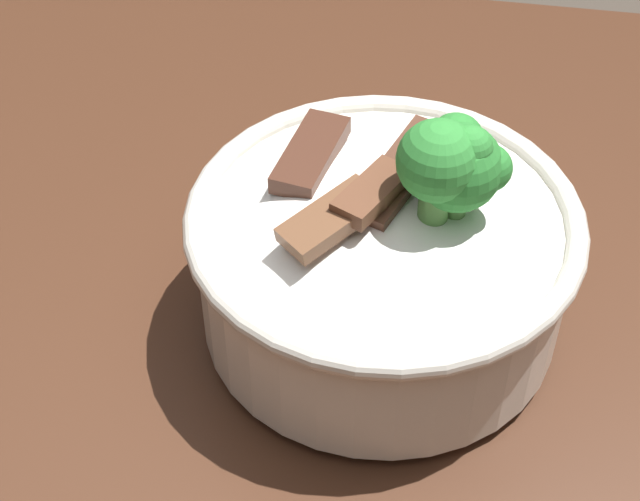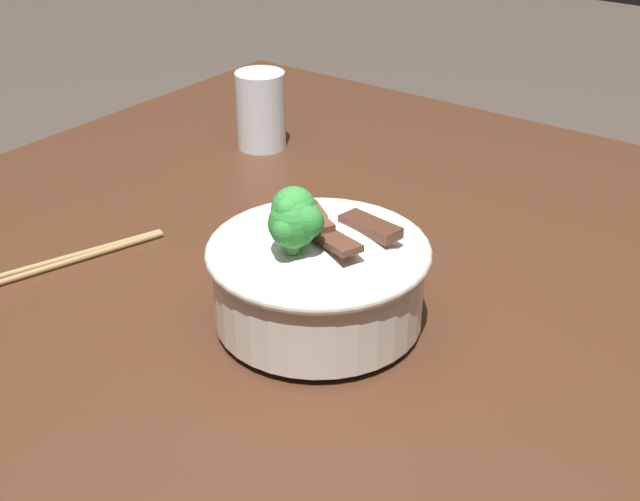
# 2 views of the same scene
# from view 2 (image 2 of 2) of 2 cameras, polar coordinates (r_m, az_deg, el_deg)

# --- Properties ---
(dining_table) EXTENTS (1.10, 0.98, 0.82)m
(dining_table) POSITION_cam_2_polar(r_m,az_deg,el_deg) (1.01, -2.69, -6.30)
(dining_table) COLOR #472819
(dining_table) RESTS_ON ground
(rice_bowl) EXTENTS (0.21, 0.21, 0.15)m
(rice_bowl) POSITION_cam_2_polar(r_m,az_deg,el_deg) (0.79, -0.16, -1.44)
(rice_bowl) COLOR silver
(rice_bowl) RESTS_ON dining_table
(drinking_glass) EXTENTS (0.07, 0.07, 0.11)m
(drinking_glass) POSITION_cam_2_polar(r_m,az_deg,el_deg) (1.21, -3.97, 9.12)
(drinking_glass) COLOR white
(drinking_glass) RESTS_ON dining_table
(chopsticks_pair) EXTENTS (0.21, 0.08, 0.01)m
(chopsticks_pair) POSITION_cam_2_polar(r_m,az_deg,el_deg) (0.96, -16.30, -0.55)
(chopsticks_pair) COLOR #9E7A4C
(chopsticks_pair) RESTS_ON dining_table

